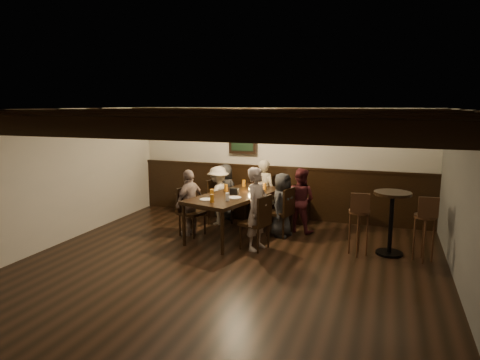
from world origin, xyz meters
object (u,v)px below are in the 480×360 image
at_px(chair_right_far, 256,232).
at_px(person_left_far, 190,202).
at_px(person_bench_left, 225,191).
at_px(person_bench_right, 300,200).
at_px(person_right_near, 282,205).
at_px(high_top_table, 391,214).
at_px(person_right_far, 257,209).
at_px(chair_left_near, 220,211).
at_px(person_left_near, 218,195).
at_px(bar_stool_right, 424,237).
at_px(person_bench_centre, 264,191).
at_px(chair_left_far, 191,221).
at_px(chair_right_near, 280,221).
at_px(bar_stool_left, 358,232).
at_px(dining_table, 236,197).

height_order(chair_right_far, person_left_far, person_left_far).
bearing_deg(person_bench_left, person_bench_right, -180.00).
xyz_separation_m(person_right_near, high_top_table, (1.94, -0.39, 0.09)).
bearing_deg(person_right_far, chair_left_near, 58.52).
relative_size(person_left_near, person_right_near, 1.00).
xyz_separation_m(person_left_near, bar_stool_right, (3.89, -0.92, -0.21)).
bearing_deg(person_bench_right, person_right_far, 83.66).
bearing_deg(high_top_table, person_bench_centre, 155.28).
bearing_deg(person_bench_centre, high_top_table, 169.68).
bearing_deg(chair_left_far, person_left_near, -178.04).
bearing_deg(person_bench_right, chair_right_far, 82.40).
xyz_separation_m(person_left_near, person_right_near, (1.45, -0.37, -0.00)).
bearing_deg(bar_stool_right, chair_right_near, 159.50).
height_order(chair_right_near, person_bench_right, person_bench_right).
bearing_deg(bar_stool_left, person_bench_right, 134.23).
distance_m(dining_table, person_left_near, 0.88).
height_order(dining_table, bar_stool_left, bar_stool_left).
xyz_separation_m(person_bench_left, person_left_near, (0.03, -0.47, 0.01)).
distance_m(person_bench_left, bar_stool_left, 3.27).
relative_size(chair_left_far, bar_stool_right, 0.85).
xyz_separation_m(person_right_near, bar_stool_right, (2.44, -0.55, -0.21)).
bearing_deg(high_top_table, person_bench_right, 154.86).
xyz_separation_m(dining_table, bar_stool_right, (3.28, -0.30, -0.34)).
relative_size(chair_right_near, bar_stool_right, 0.87).
relative_size(chair_right_far, high_top_table, 0.89).
xyz_separation_m(high_top_table, bar_stool_right, (0.50, -0.16, -0.30)).
xyz_separation_m(chair_right_far, person_left_near, (-1.20, 1.24, 0.32)).
height_order(dining_table, person_left_far, person_left_far).
bearing_deg(person_right_near, person_bench_centre, 51.34).
height_order(chair_left_far, bar_stool_left, bar_stool_left).
relative_size(chair_left_near, person_left_near, 0.77).
xyz_separation_m(person_bench_left, bar_stool_left, (2.93, -1.44, -0.20)).
relative_size(person_right_far, high_top_table, 1.34).
xyz_separation_m(chair_right_far, person_right_far, (0.03, -0.01, 0.42)).
bearing_deg(dining_table, person_bench_centre, 90.00).
height_order(chair_left_far, person_bench_right, person_bench_right).
bearing_deg(bar_stool_left, high_top_table, 16.74).
height_order(person_bench_left, person_left_far, person_left_far).
xyz_separation_m(dining_table, chair_right_near, (0.81, 0.26, -0.45)).
distance_m(dining_table, person_bench_centre, 1.05).
bearing_deg(person_left_near, chair_left_near, 90.00).
bearing_deg(person_right_far, person_left_far, 90.00).
relative_size(chair_left_far, person_right_far, 0.64).
xyz_separation_m(chair_right_far, person_bench_centre, (-0.32, 1.63, 0.38)).
height_order(person_bench_centre, bar_stool_left, person_bench_centre).
xyz_separation_m(chair_left_near, high_top_table, (3.36, -0.76, 0.41)).
bearing_deg(person_left_far, person_bench_right, 129.29).
bearing_deg(person_bench_left, chair_right_near, 164.47).
xyz_separation_m(chair_left_far, person_right_near, (1.65, 0.51, 0.33)).
height_order(dining_table, chair_right_far, chair_right_far).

